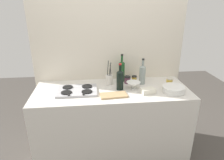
{
  "coord_description": "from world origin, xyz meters",
  "views": [
    {
      "loc": [
        -0.22,
        -2.12,
        1.86
      ],
      "look_at": [
        0.0,
        0.0,
        1.02
      ],
      "focal_mm": 32.18,
      "sensor_mm": 36.0,
      "label": 1
    }
  ],
  "objects_px": {
    "condiment_jar_rear": "(169,82)",
    "cutting_board": "(114,95)",
    "butter_dish": "(148,91)",
    "condiment_jar_front": "(134,79)",
    "condiment_jar_spare": "(127,80)",
    "wine_bottle_leftmost": "(122,71)",
    "plate_stack": "(174,89)",
    "stovetop_hob": "(77,90)",
    "wine_bottle_mid_left": "(120,79)",
    "utensil_crock": "(109,79)",
    "mixing_bowl": "(133,85)",
    "wine_bottle_mid_right": "(142,74)"
  },
  "relations": [
    {
      "from": "condiment_jar_rear",
      "to": "wine_bottle_leftmost",
      "type": "bearing_deg",
      "value": 158.14
    },
    {
      "from": "stovetop_hob",
      "to": "utensil_crock",
      "type": "relative_size",
      "value": 1.47
    },
    {
      "from": "stovetop_hob",
      "to": "condiment_jar_rear",
      "type": "height_order",
      "value": "condiment_jar_rear"
    },
    {
      "from": "wine_bottle_leftmost",
      "to": "condiment_jar_rear",
      "type": "bearing_deg",
      "value": -21.86
    },
    {
      "from": "butter_dish",
      "to": "condiment_jar_front",
      "type": "relative_size",
      "value": 1.9
    },
    {
      "from": "condiment_jar_front",
      "to": "condiment_jar_spare",
      "type": "relative_size",
      "value": 0.92
    },
    {
      "from": "plate_stack",
      "to": "wine_bottle_mid_right",
      "type": "bearing_deg",
      "value": 136.79
    },
    {
      "from": "wine_bottle_leftmost",
      "to": "mixing_bowl",
      "type": "height_order",
      "value": "wine_bottle_leftmost"
    },
    {
      "from": "plate_stack",
      "to": "stovetop_hob",
      "type": "bearing_deg",
      "value": 173.61
    },
    {
      "from": "wine_bottle_mid_left",
      "to": "utensil_crock",
      "type": "relative_size",
      "value": 1.04
    },
    {
      "from": "butter_dish",
      "to": "condiment_jar_spare",
      "type": "bearing_deg",
      "value": 118.84
    },
    {
      "from": "wine_bottle_leftmost",
      "to": "condiment_jar_front",
      "type": "bearing_deg",
      "value": -16.41
    },
    {
      "from": "mixing_bowl",
      "to": "utensil_crock",
      "type": "relative_size",
      "value": 0.55
    },
    {
      "from": "utensil_crock",
      "to": "condiment_jar_rear",
      "type": "relative_size",
      "value": 2.9
    },
    {
      "from": "wine_bottle_mid_right",
      "to": "condiment_jar_rear",
      "type": "height_order",
      "value": "wine_bottle_mid_right"
    },
    {
      "from": "stovetop_hob",
      "to": "condiment_jar_rear",
      "type": "bearing_deg",
      "value": 2.48
    },
    {
      "from": "wine_bottle_leftmost",
      "to": "condiment_jar_rear",
      "type": "xyz_separation_m",
      "value": [
        0.55,
        -0.22,
        -0.09
      ]
    },
    {
      "from": "plate_stack",
      "to": "condiment_jar_front",
      "type": "relative_size",
      "value": 3.15
    },
    {
      "from": "mixing_bowl",
      "to": "stovetop_hob",
      "type": "bearing_deg",
      "value": -178.54
    },
    {
      "from": "butter_dish",
      "to": "condiment_jar_front",
      "type": "xyz_separation_m",
      "value": [
        -0.08,
        0.35,
        0.01
      ]
    },
    {
      "from": "plate_stack",
      "to": "wine_bottle_leftmost",
      "type": "xyz_separation_m",
      "value": [
        -0.53,
        0.39,
        0.11
      ]
    },
    {
      "from": "wine_bottle_leftmost",
      "to": "butter_dish",
      "type": "height_order",
      "value": "wine_bottle_leftmost"
    },
    {
      "from": "condiment_jar_front",
      "to": "condiment_jar_rear",
      "type": "distance_m",
      "value": 0.43
    },
    {
      "from": "wine_bottle_mid_left",
      "to": "condiment_jar_rear",
      "type": "distance_m",
      "value": 0.61
    },
    {
      "from": "condiment_jar_front",
      "to": "condiment_jar_spare",
      "type": "bearing_deg",
      "value": -164.22
    },
    {
      "from": "condiment_jar_front",
      "to": "wine_bottle_leftmost",
      "type": "bearing_deg",
      "value": 163.59
    },
    {
      "from": "utensil_crock",
      "to": "stovetop_hob",
      "type": "bearing_deg",
      "value": -155.61
    },
    {
      "from": "stovetop_hob",
      "to": "plate_stack",
      "type": "relative_size",
      "value": 1.74
    },
    {
      "from": "plate_stack",
      "to": "condiment_jar_rear",
      "type": "xyz_separation_m",
      "value": [
        0.01,
        0.17,
        0.02
      ]
    },
    {
      "from": "plate_stack",
      "to": "mixing_bowl",
      "type": "relative_size",
      "value": 1.55
    },
    {
      "from": "condiment_jar_spare",
      "to": "plate_stack",
      "type": "bearing_deg",
      "value": -33.9
    },
    {
      "from": "wine_bottle_mid_left",
      "to": "condiment_jar_spare",
      "type": "xyz_separation_m",
      "value": [
        0.12,
        0.19,
        -0.08
      ]
    },
    {
      "from": "butter_dish",
      "to": "stovetop_hob",
      "type": "bearing_deg",
      "value": 171.05
    },
    {
      "from": "condiment_jar_front",
      "to": "butter_dish",
      "type": "bearing_deg",
      "value": -76.22
    },
    {
      "from": "condiment_jar_spare",
      "to": "condiment_jar_rear",
      "type": "bearing_deg",
      "value": -17.01
    },
    {
      "from": "condiment_jar_front",
      "to": "stovetop_hob",
      "type": "bearing_deg",
      "value": -162.52
    },
    {
      "from": "utensil_crock",
      "to": "condiment_jar_rear",
      "type": "bearing_deg",
      "value": -10.0
    },
    {
      "from": "cutting_board",
      "to": "mixing_bowl",
      "type": "bearing_deg",
      "value": 34.35
    },
    {
      "from": "wine_bottle_mid_left",
      "to": "condiment_jar_front",
      "type": "relative_size",
      "value": 3.86
    },
    {
      "from": "wine_bottle_mid_left",
      "to": "utensil_crock",
      "type": "xyz_separation_m",
      "value": [
        -0.11,
        0.16,
        -0.06
      ]
    },
    {
      "from": "condiment_jar_rear",
      "to": "butter_dish",
      "type": "bearing_deg",
      "value": -150.91
    },
    {
      "from": "wine_bottle_mid_left",
      "to": "butter_dish",
      "type": "distance_m",
      "value": 0.34
    },
    {
      "from": "stovetop_hob",
      "to": "wine_bottle_leftmost",
      "type": "bearing_deg",
      "value": 25.87
    },
    {
      "from": "stovetop_hob",
      "to": "plate_stack",
      "type": "bearing_deg",
      "value": -6.39
    },
    {
      "from": "condiment_jar_rear",
      "to": "cutting_board",
      "type": "height_order",
      "value": "condiment_jar_rear"
    },
    {
      "from": "butter_dish",
      "to": "condiment_jar_rear",
      "type": "distance_m",
      "value": 0.35
    },
    {
      "from": "plate_stack",
      "to": "wine_bottle_mid_right",
      "type": "xyz_separation_m",
      "value": [
        -0.3,
        0.28,
        0.09
      ]
    },
    {
      "from": "stovetop_hob",
      "to": "wine_bottle_mid_left",
      "type": "distance_m",
      "value": 0.5
    },
    {
      "from": "wine_bottle_leftmost",
      "to": "butter_dish",
      "type": "distance_m",
      "value": 0.47
    },
    {
      "from": "wine_bottle_mid_right",
      "to": "condiment_jar_rear",
      "type": "relative_size",
      "value": 3.08
    }
  ]
}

